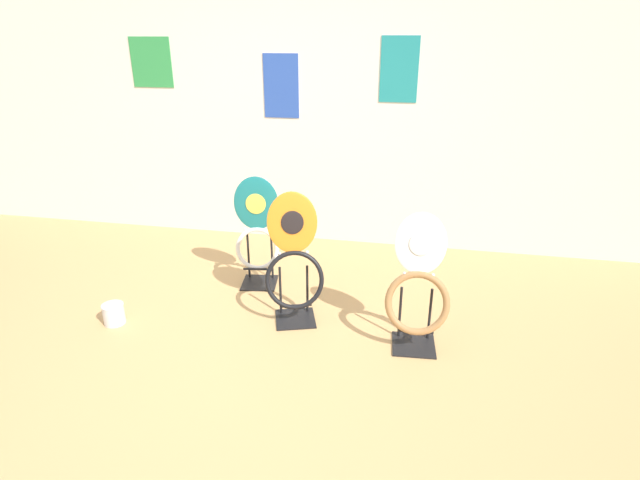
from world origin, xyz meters
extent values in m
plane|color=tan|center=(0.00, 0.00, 0.00)|extent=(14.00, 14.00, 0.00)
cube|color=silver|center=(0.00, 2.32, 1.30)|extent=(8.00, 0.06, 2.60)
cube|color=teal|center=(0.84, 2.28, 1.63)|extent=(0.33, 0.01, 0.55)
cube|color=#2D8E47|center=(-1.47, 2.28, 1.66)|extent=(0.41, 0.01, 0.45)
cube|color=#284CAD|center=(-0.22, 2.28, 1.47)|extent=(0.33, 0.01, 0.56)
cube|color=black|center=(1.12, 0.58, 0.01)|extent=(0.30, 0.30, 0.01)
cylinder|color=black|center=(1.01, 0.67, 0.20)|extent=(0.02, 0.02, 0.37)
cylinder|color=black|center=(1.21, 0.68, 0.20)|extent=(0.02, 0.02, 0.37)
cylinder|color=black|center=(1.12, 0.51, 0.16)|extent=(0.22, 0.03, 0.02)
torus|color=#9E7042|center=(1.12, 0.56, 0.33)|extent=(0.42, 0.23, 0.40)
ellipsoid|color=white|center=(1.11, 0.67, 0.70)|extent=(0.33, 0.13, 0.39)
ellipsoid|color=silver|center=(1.11, 0.66, 0.70)|extent=(0.15, 0.05, 0.15)
sphere|color=silver|center=(1.02, 0.62, 0.50)|extent=(0.02, 0.02, 0.02)
sphere|color=silver|center=(1.20, 0.64, 0.50)|extent=(0.02, 0.02, 0.02)
cube|color=black|center=(0.27, 0.75, 0.01)|extent=(0.35, 0.35, 0.01)
cylinder|color=black|center=(0.15, 0.80, 0.20)|extent=(0.02, 0.02, 0.37)
cylinder|color=black|center=(0.33, 0.87, 0.20)|extent=(0.02, 0.02, 0.37)
cylinder|color=black|center=(0.29, 0.67, 0.16)|extent=(0.22, 0.09, 0.02)
torus|color=black|center=(0.27, 0.73, 0.33)|extent=(0.45, 0.32, 0.39)
ellipsoid|color=orange|center=(0.23, 0.85, 0.71)|extent=(0.37, 0.23, 0.42)
ellipsoid|color=black|center=(0.24, 0.84, 0.71)|extent=(0.16, 0.09, 0.16)
sphere|color=silver|center=(0.16, 0.77, 0.50)|extent=(0.02, 0.02, 0.02)
sphere|color=silver|center=(0.34, 0.83, 0.50)|extent=(0.02, 0.02, 0.02)
cube|color=black|center=(-0.16, 1.24, 0.01)|extent=(0.32, 0.32, 0.01)
cylinder|color=black|center=(-0.27, 1.31, 0.21)|extent=(0.02, 0.02, 0.39)
cylinder|color=black|center=(-0.08, 1.34, 0.21)|extent=(0.02, 0.02, 0.39)
cylinder|color=black|center=(-0.15, 1.16, 0.17)|extent=(0.22, 0.05, 0.02)
torus|color=silver|center=(-0.16, 1.22, 0.32)|extent=(0.36, 0.16, 0.35)
ellipsoid|color=#197075|center=(-0.16, 1.26, 0.69)|extent=(0.35, 0.10, 0.43)
ellipsoid|color=#EADB4C|center=(-0.16, 1.24, 0.69)|extent=(0.16, 0.04, 0.16)
sphere|color=silver|center=(-0.26, 1.24, 0.48)|extent=(0.02, 0.02, 0.02)
sphere|color=silver|center=(-0.07, 1.27, 0.48)|extent=(0.02, 0.02, 0.02)
cylinder|color=silver|center=(-0.99, 0.45, 0.07)|extent=(0.15, 0.15, 0.15)
torus|color=silver|center=(-0.99, 0.45, 0.14)|extent=(0.15, 0.15, 0.01)
cylinder|color=#B2B2B7|center=(-0.99, 0.45, 0.15)|extent=(0.13, 0.13, 0.00)
camera|label=1|loc=(1.05, -2.27, 1.92)|focal=28.00mm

